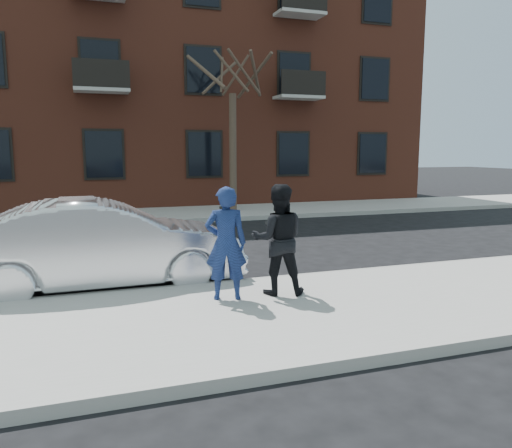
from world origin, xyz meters
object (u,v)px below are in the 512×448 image
object	(u,v)px
street_tree	(232,59)
silver_sedan	(104,244)
man_peacoat	(278,239)
man_hoodie	(226,243)

from	to	relation	value
street_tree	silver_sedan	bearing A→B (deg)	-119.10
silver_sedan	man_peacoat	size ratio (longest dim) A/B	2.73
street_tree	man_peacoat	bearing A→B (deg)	-102.48
silver_sedan	man_peacoat	bearing A→B (deg)	-125.74
man_hoodie	street_tree	bearing A→B (deg)	-93.82
street_tree	man_hoodie	distance (m)	11.81
silver_sedan	man_hoodie	xyz separation A→B (m)	(1.69, -1.74, 0.23)
street_tree	man_hoodie	xyz separation A→B (m)	(-3.15, -10.44, -4.52)
man_hoodie	man_peacoat	world-z (taller)	man_peacoat
silver_sedan	man_hoodie	world-z (taller)	man_hoodie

